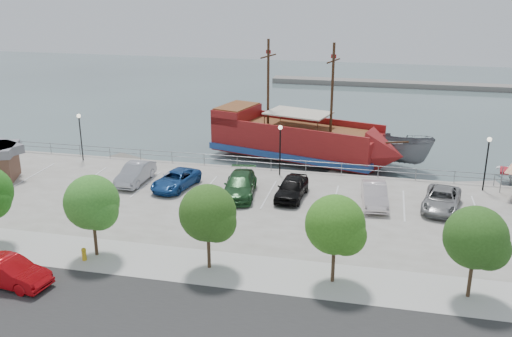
# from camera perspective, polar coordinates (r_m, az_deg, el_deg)

# --- Properties ---
(ground) EXTENTS (160.00, 160.00, 0.00)m
(ground) POSITION_cam_1_polar(r_m,az_deg,el_deg) (41.98, 0.73, -4.84)
(ground) COLOR #414F51
(street) EXTENTS (100.00, 8.00, 0.04)m
(street) POSITION_cam_1_polar(r_m,az_deg,el_deg) (27.96, -6.45, -15.80)
(street) COLOR #292929
(street) RESTS_ON land_slab
(sidewalk) EXTENTS (100.00, 4.00, 0.05)m
(sidewalk) POSITION_cam_1_polar(r_m,az_deg,el_deg) (32.82, -3.00, -10.04)
(sidewalk) COLOR #B7B6B3
(sidewalk) RESTS_ON land_slab
(seawall_railing) EXTENTS (50.00, 0.06, 1.00)m
(seawall_railing) POSITION_cam_1_polar(r_m,az_deg,el_deg) (48.59, 2.67, 0.42)
(seawall_railing) COLOR gray
(seawall_railing) RESTS_ON land_slab
(far_shore) EXTENTS (40.00, 3.00, 0.80)m
(far_shore) POSITION_cam_1_polar(r_m,az_deg,el_deg) (94.08, 13.98, 8.19)
(far_shore) COLOR slate
(far_shore) RESTS_ON ground
(pirate_ship) EXTENTS (19.00, 9.73, 11.76)m
(pirate_ship) POSITION_cam_1_polar(r_m,az_deg,el_deg) (53.63, 5.29, 2.63)
(pirate_ship) COLOR maroon
(pirate_ship) RESTS_ON ground
(patrol_boat) EXTENTS (8.27, 5.63, 3.00)m
(patrol_boat) POSITION_cam_1_polar(r_m,az_deg,el_deg) (53.81, 13.46, 1.72)
(patrol_boat) COLOR slate
(patrol_boat) RESTS_ON ground
(dock_west) EXTENTS (6.64, 4.36, 0.37)m
(dock_west) POSITION_cam_1_polar(r_m,az_deg,el_deg) (54.39, -11.85, 0.56)
(dock_west) COLOR #66645B
(dock_west) RESTS_ON ground
(dock_mid) EXTENTS (7.07, 3.58, 0.39)m
(dock_mid) POSITION_cam_1_polar(r_m,az_deg,el_deg) (49.69, 10.89, -1.11)
(dock_mid) COLOR slate
(dock_mid) RESTS_ON ground
(dock_east) EXTENTS (6.56, 3.58, 0.36)m
(dock_east) POSITION_cam_1_polar(r_m,az_deg,el_deg) (50.17, 20.05, -1.77)
(dock_east) COLOR gray
(dock_east) RESTS_ON ground
(street_sedan) EXTENTS (4.84, 2.31, 1.53)m
(street_sedan) POSITION_cam_1_polar(r_m,az_deg,el_deg) (33.67, -23.43, -9.48)
(street_sedan) COLOR #AD080D
(street_sedan) RESTS_ON street
(fire_hydrant) EXTENTS (0.29, 0.29, 0.82)m
(fire_hydrant) POSITION_cam_1_polar(r_m,az_deg,el_deg) (34.99, -16.82, -8.16)
(fire_hydrant) COLOR gold
(fire_hydrant) RESTS_ON sidewalk
(lamp_post_left) EXTENTS (0.36, 0.36, 4.28)m
(lamp_post_left) POSITION_cam_1_polar(r_m,az_deg,el_deg) (52.82, -17.19, 3.82)
(lamp_post_left) COLOR black
(lamp_post_left) RESTS_ON land_slab
(lamp_post_mid) EXTENTS (0.36, 0.36, 4.28)m
(lamp_post_mid) POSITION_cam_1_polar(r_m,az_deg,el_deg) (46.65, 2.43, 2.74)
(lamp_post_mid) COLOR black
(lamp_post_mid) RESTS_ON land_slab
(lamp_post_right) EXTENTS (0.36, 0.36, 4.28)m
(lamp_post_right) POSITION_cam_1_polar(r_m,az_deg,el_deg) (46.65, 22.14, 1.33)
(lamp_post_right) COLOR black
(lamp_post_right) RESTS_ON land_slab
(tree_c) EXTENTS (3.30, 3.20, 5.00)m
(tree_c) POSITION_cam_1_polar(r_m,az_deg,el_deg) (34.17, -15.93, -3.48)
(tree_c) COLOR #473321
(tree_c) RESTS_ON sidewalk
(tree_d) EXTENTS (3.30, 3.20, 5.00)m
(tree_d) POSITION_cam_1_polar(r_m,az_deg,el_deg) (31.54, -4.63, -4.69)
(tree_d) COLOR #473321
(tree_d) RESTS_ON sidewalk
(tree_e) EXTENTS (3.30, 3.20, 5.00)m
(tree_e) POSITION_cam_1_polar(r_m,az_deg,el_deg) (30.32, 8.17, -5.83)
(tree_e) COLOR #473321
(tree_e) RESTS_ON sidewalk
(tree_f) EXTENTS (3.30, 3.20, 5.00)m
(tree_f) POSITION_cam_1_polar(r_m,az_deg,el_deg) (30.69, 21.38, -6.70)
(tree_f) COLOR #473321
(tree_f) RESTS_ON sidewalk
(parked_car_b) EXTENTS (1.71, 4.78, 1.57)m
(parked_car_b) POSITION_cam_1_polar(r_m,az_deg,el_deg) (46.55, -11.97, -0.48)
(parked_car_b) COLOR #9798A0
(parked_car_b) RESTS_ON land_slab
(parked_car_c) EXTENTS (3.11, 5.21, 1.36)m
(parked_car_c) POSITION_cam_1_polar(r_m,az_deg,el_deg) (44.88, -8.02, -1.12)
(parked_car_c) COLOR navy
(parked_car_c) RESTS_ON land_slab
(parked_car_d) EXTENTS (2.95, 5.81, 1.62)m
(parked_car_d) POSITION_cam_1_polar(r_m,az_deg,el_deg) (42.93, -1.63, -1.69)
(parked_car_d) COLOR #204C24
(parked_car_d) RESTS_ON land_slab
(parked_car_e) EXTENTS (2.23, 4.88, 1.62)m
(parked_car_e) POSITION_cam_1_polar(r_m,az_deg,el_deg) (42.54, 3.60, -1.92)
(parked_car_e) COLOR black
(parked_car_e) RESTS_ON land_slab
(parked_car_f) EXTENTS (2.19, 4.94, 1.58)m
(parked_car_f) POSITION_cam_1_polar(r_m,az_deg,el_deg) (42.08, 11.75, -2.56)
(parked_car_f) COLOR silver
(parked_car_f) RESTS_ON land_slab
(parked_car_g) EXTENTS (3.27, 5.53, 1.44)m
(parked_car_g) POSITION_cam_1_polar(r_m,az_deg,el_deg) (42.58, 18.06, -2.96)
(parked_car_g) COLOR gray
(parked_car_g) RESTS_ON land_slab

